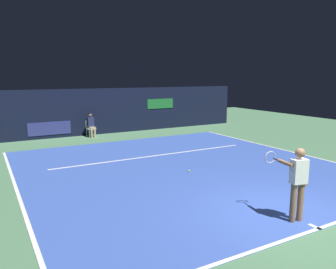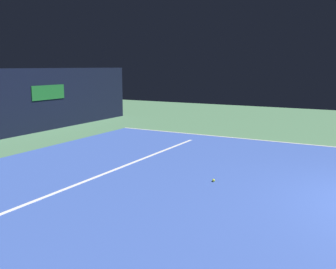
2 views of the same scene
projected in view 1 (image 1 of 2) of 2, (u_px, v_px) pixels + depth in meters
name	position (u px, v px, depth m)	size (l,w,h in m)	color
ground_plane	(181.00, 167.00, 12.15)	(34.79, 34.79, 0.00)	#4C7A56
court_surface	(181.00, 167.00, 12.15)	(11.13, 11.54, 0.01)	#3856B2
line_baseline	(319.00, 228.00, 7.25)	(11.13, 0.10, 0.01)	white
line_sideline_left	(286.00, 151.00, 14.82)	(0.10, 11.54, 0.01)	white
line_sideline_right	(17.00, 193.00, 9.47)	(0.10, 11.54, 0.01)	white
line_service	(156.00, 156.00, 13.87)	(8.68, 0.10, 0.01)	white
line_centre_mark	(315.00, 227.00, 7.33)	(0.10, 0.30, 0.01)	white
back_wall	(105.00, 111.00, 19.15)	(17.86, 0.33, 2.60)	black
tennis_player	(297.00, 180.00, 7.49)	(0.51, 1.01, 1.73)	#8C6647
line_judge_on_chair	(91.00, 125.00, 18.10)	(0.49, 0.56, 1.32)	white
tennis_ball	(189.00, 171.00, 11.54)	(0.07, 0.07, 0.07)	#CCE033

